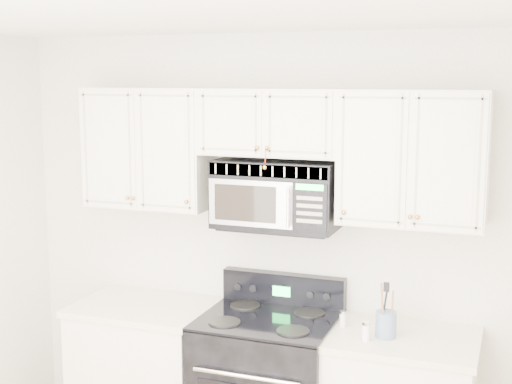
% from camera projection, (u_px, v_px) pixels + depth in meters
% --- Properties ---
extents(room, '(3.51, 3.51, 2.61)m').
position_uv_depth(room, '(143.00, 340.00, 2.83)').
color(room, '#99704A').
rests_on(room, ground).
extents(base_cabinet_left, '(0.86, 0.65, 0.92)m').
position_uv_depth(base_cabinet_left, '(147.00, 377.00, 4.58)').
color(base_cabinet_left, white).
rests_on(base_cabinet_left, ground).
extents(upper_cabinets, '(2.44, 0.37, 0.75)m').
position_uv_depth(upper_cabinets, '(273.00, 146.00, 4.20)').
color(upper_cabinets, white).
rests_on(upper_cabinets, ground).
extents(microwave, '(0.73, 0.41, 0.40)m').
position_uv_depth(microwave, '(277.00, 194.00, 4.21)').
color(microwave, black).
rests_on(microwave, ground).
extents(utensil_crock, '(0.12, 0.12, 0.31)m').
position_uv_depth(utensil_crock, '(386.00, 324.00, 3.91)').
color(utensil_crock, slate).
rests_on(utensil_crock, base_cabinet_right).
extents(shaker_salt, '(0.04, 0.04, 0.09)m').
position_uv_depth(shaker_salt, '(343.00, 319.00, 4.08)').
color(shaker_salt, silver).
rests_on(shaker_salt, base_cabinet_right).
extents(shaker_pepper, '(0.05, 0.05, 0.11)m').
position_uv_depth(shaker_pepper, '(366.00, 331.00, 3.86)').
color(shaker_pepper, silver).
rests_on(shaker_pepper, base_cabinet_right).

